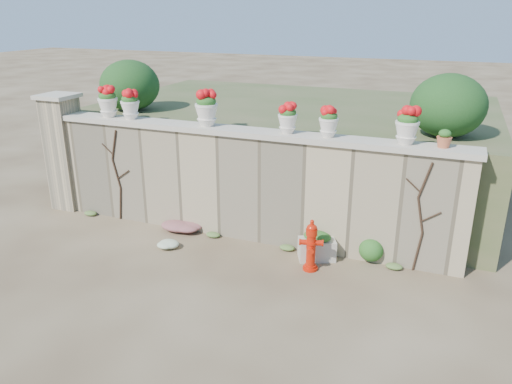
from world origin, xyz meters
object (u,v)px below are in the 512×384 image
at_px(fire_hydrant, 311,245).
at_px(planter_box, 317,246).
at_px(urn_pot_0, 108,102).
at_px(terracotta_pot, 444,139).

distance_m(fire_hydrant, planter_box, 0.47).
bearing_deg(planter_box, urn_pot_0, 149.92).
distance_m(planter_box, urn_pot_0, 4.98).
bearing_deg(urn_pot_0, planter_box, -5.31).
relative_size(planter_box, urn_pot_0, 1.19).
xyz_separation_m(urn_pot_0, terracotta_pot, (6.31, 0.00, -0.17)).
relative_size(fire_hydrant, planter_box, 1.25).
bearing_deg(terracotta_pot, planter_box, -167.25).
bearing_deg(planter_box, terracotta_pot, -12.03).
relative_size(fire_hydrant, terracotta_pot, 3.25).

